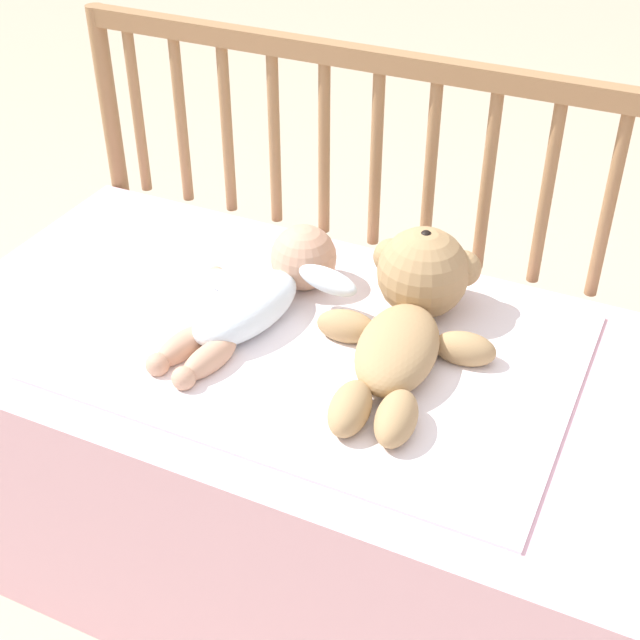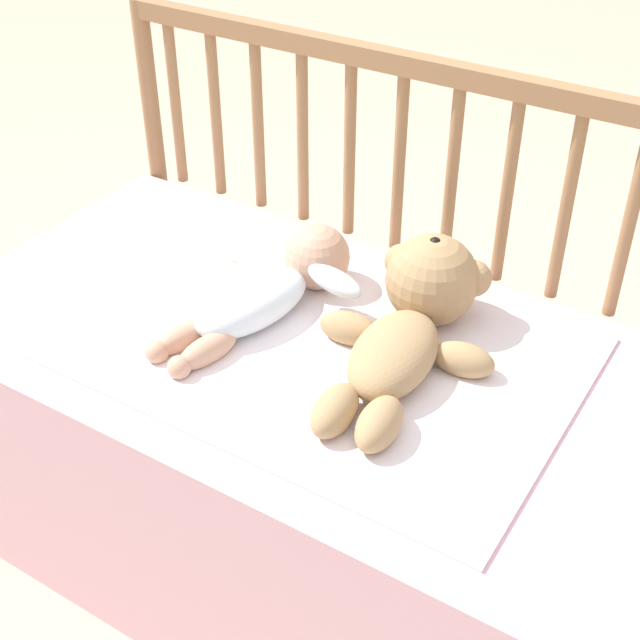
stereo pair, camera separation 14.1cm
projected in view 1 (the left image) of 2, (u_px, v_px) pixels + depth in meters
The scene contains 6 objects.
ground_plane at pixel (319, 560), 1.75m from camera, with size 12.00×12.00×0.00m, color #C6B293.
crib_mattress at pixel (319, 465), 1.59m from camera, with size 1.32×0.66×0.52m.
crib_rail at pixel (401, 191), 1.63m from camera, with size 1.32×0.04×0.90m.
blanket at pixel (324, 347), 1.44m from camera, with size 0.81×0.55×0.01m.
teddy_bear at pixel (411, 309), 1.43m from camera, with size 0.30×0.45×0.16m.
baby at pixel (263, 293), 1.50m from camera, with size 0.31×0.41×0.12m.
Camera 1 is at (0.48, -1.03, 1.41)m, focal length 50.00 mm.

